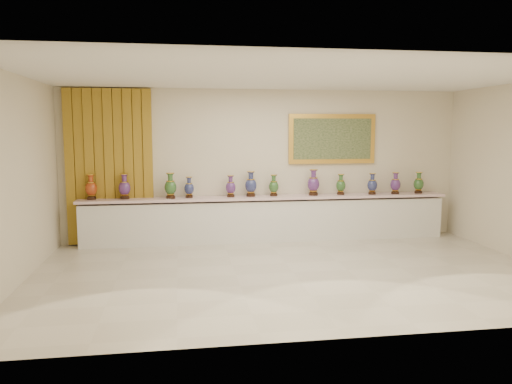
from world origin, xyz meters
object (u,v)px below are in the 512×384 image
vase_0 (91,188)px  vase_2 (171,187)px  vase_1 (125,188)px  counter (267,219)px

vase_0 → vase_2: 1.47m
vase_2 → vase_1: bearing=175.2°
counter → vase_2: bearing=-178.3°
vase_2 → vase_0: bearing=177.0°
vase_0 → vase_2: (1.47, -0.08, 0.01)m
vase_1 → vase_2: 0.86m
counter → vase_2: 2.01m
counter → vase_1: vase_1 is taller
vase_0 → vase_1: bearing=-0.4°
counter → vase_0: vase_0 is taller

